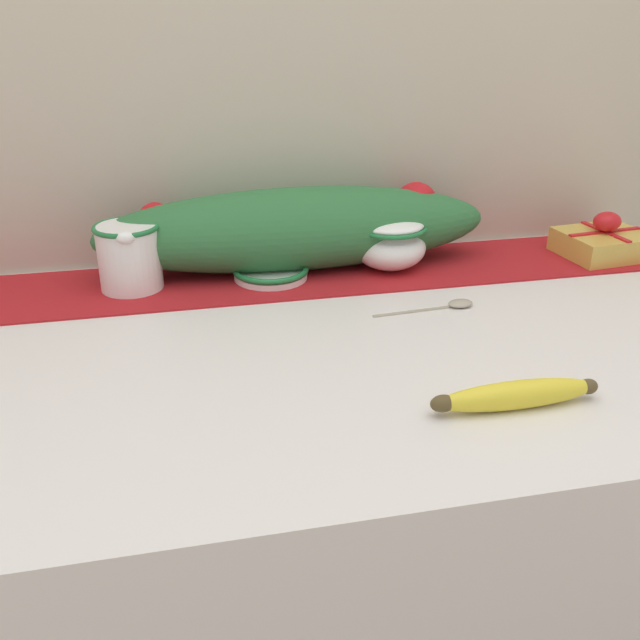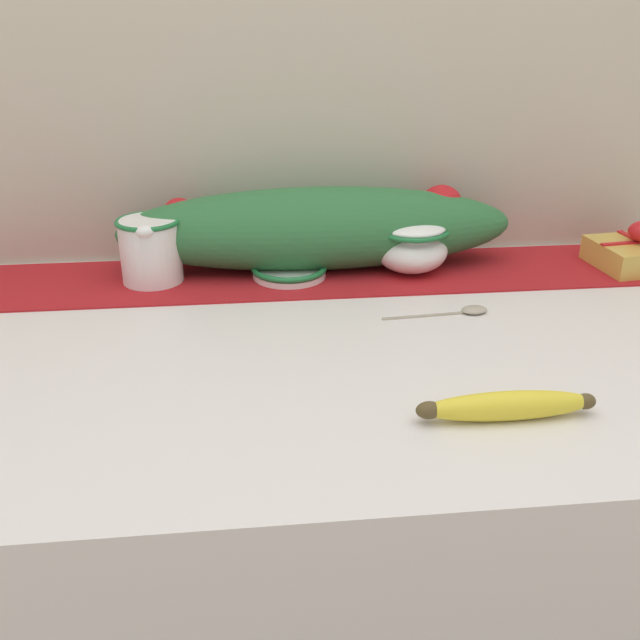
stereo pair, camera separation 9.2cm
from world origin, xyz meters
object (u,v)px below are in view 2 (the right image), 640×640
at_px(cream_pitcher, 151,248).
at_px(sugar_bowl, 411,243).
at_px(spoon, 468,311).
at_px(small_dish, 289,271).
at_px(gift_box, 639,252).
at_px(banana, 507,406).

relative_size(cream_pitcher, sugar_bowl, 0.98).
xyz_separation_m(sugar_bowl, spoon, (0.05, -0.18, -0.05)).
bearing_deg(spoon, small_dish, 141.17).
relative_size(cream_pitcher, spoon, 0.76).
bearing_deg(cream_pitcher, small_dish, -1.57).
height_order(spoon, gift_box, gift_box).
bearing_deg(gift_box, banana, -131.31).
distance_m(cream_pitcher, sugar_bowl, 0.43).
bearing_deg(sugar_bowl, small_dish, -178.66).
relative_size(spoon, gift_box, 1.01).
height_order(cream_pitcher, spoon, cream_pitcher).
relative_size(small_dish, gift_box, 0.79).
bearing_deg(cream_pitcher, gift_box, -1.40).
distance_m(banana, spoon, 0.29).
relative_size(cream_pitcher, gift_box, 0.77).
xyz_separation_m(banana, spoon, (0.04, 0.29, -0.01)).
xyz_separation_m(small_dish, banana, (0.21, -0.46, 0.00)).
xyz_separation_m(small_dish, spoon, (0.25, -0.18, -0.01)).
xyz_separation_m(sugar_bowl, banana, (0.00, -0.47, -0.04)).
bearing_deg(banana, gift_box, 48.69).
bearing_deg(gift_box, sugar_bowl, 177.28).
distance_m(small_dish, gift_box, 0.61).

